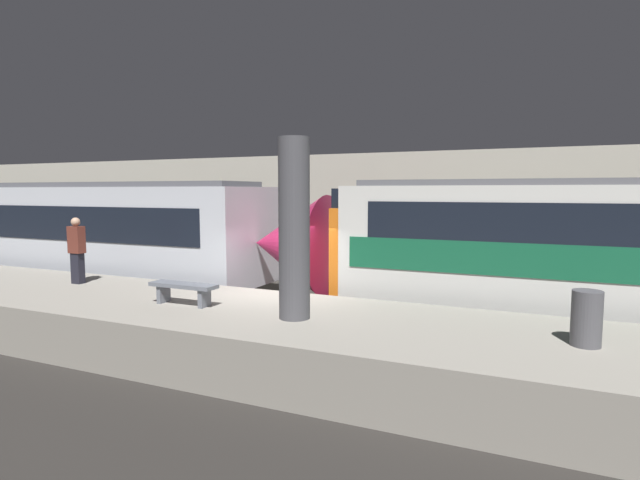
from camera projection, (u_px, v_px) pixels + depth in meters
The scene contains 8 objects.
ground_plane at pixel (278, 333), 11.87m from camera, with size 120.00×120.00×0.00m, color #282623.
platform at pixel (234, 332), 10.14m from camera, with size 40.00×3.71×1.03m.
station_rear_barrier at pixel (366, 220), 17.54m from camera, with size 50.00×0.15×4.68m.
support_pillar_near at pixel (294, 229), 9.08m from camera, with size 0.57×0.57×3.31m.
train_modern at pixel (34, 233), 18.00m from camera, with size 22.46×3.02×3.65m.
person_waiting at pixel (77, 249), 12.60m from camera, with size 0.38×0.24×1.68m.
platform_bench at pixel (183, 289), 10.28m from camera, with size 1.50×0.40×0.45m.
trash_bin at pixel (587, 318), 7.54m from camera, with size 0.44×0.44×0.85m.
Camera 1 is at (5.60, -10.21, 3.37)m, focal length 28.00 mm.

